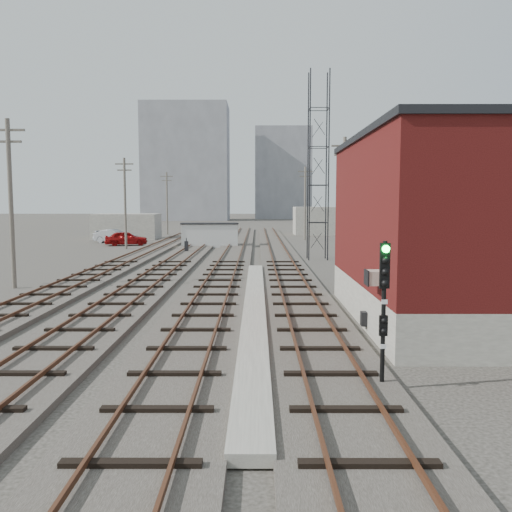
{
  "coord_description": "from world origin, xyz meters",
  "views": [
    {
      "loc": [
        0.62,
        -8.88,
        4.6
      ],
      "look_at": [
        0.56,
        15.43,
        2.2
      ],
      "focal_mm": 38.0,
      "sensor_mm": 36.0,
      "label": 1
    }
  ],
  "objects_px": {
    "switch_stand": "(186,247)",
    "car_grey": "(118,236)",
    "site_trailer": "(210,235)",
    "car_red": "(126,238)",
    "signal_mast": "(384,306)",
    "car_silver": "(115,236)"
  },
  "relations": [
    {
      "from": "switch_stand",
      "to": "car_grey",
      "type": "relative_size",
      "value": 0.26
    },
    {
      "from": "signal_mast",
      "to": "car_silver",
      "type": "xyz_separation_m",
      "value": [
        -19.5,
        49.11,
        -1.34
      ]
    },
    {
      "from": "signal_mast",
      "to": "switch_stand",
      "type": "xyz_separation_m",
      "value": [
        -9.57,
        36.34,
        -1.5
      ]
    },
    {
      "from": "switch_stand",
      "to": "car_red",
      "type": "relative_size",
      "value": 0.28
    },
    {
      "from": "car_red",
      "to": "car_grey",
      "type": "bearing_deg",
      "value": 8.26
    },
    {
      "from": "site_trailer",
      "to": "car_silver",
      "type": "xyz_separation_m",
      "value": [
        -11.44,
        5.69,
        -0.49
      ]
    },
    {
      "from": "car_red",
      "to": "car_silver",
      "type": "relative_size",
      "value": 0.97
    },
    {
      "from": "car_red",
      "to": "car_grey",
      "type": "height_order",
      "value": "car_red"
    },
    {
      "from": "signal_mast",
      "to": "car_grey",
      "type": "xyz_separation_m",
      "value": [
        -19.23,
        49.59,
        -1.39
      ]
    },
    {
      "from": "signal_mast",
      "to": "car_silver",
      "type": "relative_size",
      "value": 0.79
    },
    {
      "from": "switch_stand",
      "to": "car_red",
      "type": "xyz_separation_m",
      "value": [
        -7.69,
        8.97,
        0.17
      ]
    },
    {
      "from": "car_red",
      "to": "car_silver",
      "type": "distance_m",
      "value": 4.41
    },
    {
      "from": "switch_stand",
      "to": "car_red",
      "type": "height_order",
      "value": "car_red"
    },
    {
      "from": "car_grey",
      "to": "switch_stand",
      "type": "bearing_deg",
      "value": -141.06
    },
    {
      "from": "car_silver",
      "to": "signal_mast",
      "type": "bearing_deg",
      "value": -145.92
    },
    {
      "from": "signal_mast",
      "to": "car_grey",
      "type": "height_order",
      "value": "signal_mast"
    },
    {
      "from": "switch_stand",
      "to": "car_grey",
      "type": "bearing_deg",
      "value": 134.95
    },
    {
      "from": "signal_mast",
      "to": "car_red",
      "type": "distance_m",
      "value": 48.5
    },
    {
      "from": "car_silver",
      "to": "car_red",
      "type": "bearing_deg",
      "value": -137.03
    },
    {
      "from": "site_trailer",
      "to": "car_red",
      "type": "relative_size",
      "value": 1.36
    },
    {
      "from": "site_trailer",
      "to": "car_red",
      "type": "xyz_separation_m",
      "value": [
        -9.19,
        1.89,
        -0.49
      ]
    },
    {
      "from": "car_silver",
      "to": "car_grey",
      "type": "height_order",
      "value": "car_silver"
    }
  ]
}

